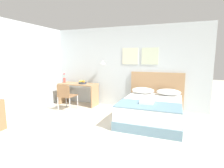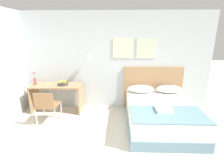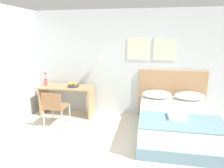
{
  "view_description": "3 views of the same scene",
  "coord_description": "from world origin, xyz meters",
  "px_view_note": "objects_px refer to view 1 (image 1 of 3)",
  "views": [
    {
      "loc": [
        1.8,
        -2.69,
        1.66
      ],
      "look_at": [
        0.19,
        1.6,
        0.96
      ],
      "focal_mm": 28.0,
      "sensor_mm": 36.0,
      "label": 1
    },
    {
      "loc": [
        0.23,
        -1.89,
        2.11
      ],
      "look_at": [
        0.1,
        1.94,
        0.97
      ],
      "focal_mm": 28.0,
      "sensor_mm": 36.0,
      "label": 2
    },
    {
      "loc": [
        0.59,
        -2.12,
        2.04
      ],
      "look_at": [
        -0.16,
        2.08,
        0.99
      ],
      "focal_mm": 32.0,
      "sensor_mm": 36.0,
      "label": 3
    }
  ],
  "objects_px": {
    "fruit_bowl": "(83,82)",
    "flower_vase": "(64,79)",
    "bed": "(151,110)",
    "desk": "(78,90)",
    "desk_chair": "(66,95)",
    "headboard": "(156,91)",
    "folded_towel_near_foot": "(147,102)",
    "pillow_left": "(143,90)",
    "pillow_right": "(169,92)",
    "throw_blanket": "(148,105)"
  },
  "relations": [
    {
      "from": "fruit_bowl",
      "to": "pillow_left",
      "type": "bearing_deg",
      "value": 1.86
    },
    {
      "from": "bed",
      "to": "pillow_left",
      "type": "height_order",
      "value": "pillow_left"
    },
    {
      "from": "bed",
      "to": "headboard",
      "type": "xyz_separation_m",
      "value": [
        0.0,
        1.03,
        0.32
      ]
    },
    {
      "from": "desk_chair",
      "to": "folded_towel_near_foot",
      "type": "bearing_deg",
      "value": -8.64
    },
    {
      "from": "pillow_right",
      "to": "desk_chair",
      "type": "height_order",
      "value": "desk_chair"
    },
    {
      "from": "bed",
      "to": "fruit_bowl",
      "type": "height_order",
      "value": "fruit_bowl"
    },
    {
      "from": "bed",
      "to": "throw_blanket",
      "type": "relative_size",
      "value": 1.37
    },
    {
      "from": "desk",
      "to": "desk_chair",
      "type": "relative_size",
      "value": 1.6
    },
    {
      "from": "folded_towel_near_foot",
      "to": "flower_vase",
      "type": "relative_size",
      "value": 0.94
    },
    {
      "from": "throw_blanket",
      "to": "folded_towel_near_foot",
      "type": "distance_m",
      "value": 0.16
    },
    {
      "from": "pillow_left",
      "to": "pillow_right",
      "type": "xyz_separation_m",
      "value": [
        0.75,
        0.0,
        0.0
      ]
    },
    {
      "from": "bed",
      "to": "folded_towel_near_foot",
      "type": "height_order",
      "value": "folded_towel_near_foot"
    },
    {
      "from": "desk_chair",
      "to": "pillow_right",
      "type": "bearing_deg",
      "value": 14.93
    },
    {
      "from": "folded_towel_near_foot",
      "to": "desk",
      "type": "bearing_deg",
      "value": 156.03
    },
    {
      "from": "folded_towel_near_foot",
      "to": "bed",
      "type": "bearing_deg",
      "value": 82.95
    },
    {
      "from": "bed",
      "to": "pillow_right",
      "type": "distance_m",
      "value": 0.92
    },
    {
      "from": "throw_blanket",
      "to": "desk",
      "type": "height_order",
      "value": "desk"
    },
    {
      "from": "folded_towel_near_foot",
      "to": "fruit_bowl",
      "type": "height_order",
      "value": "fruit_bowl"
    },
    {
      "from": "throw_blanket",
      "to": "flower_vase",
      "type": "relative_size",
      "value": 4.28
    },
    {
      "from": "headboard",
      "to": "desk",
      "type": "xyz_separation_m",
      "value": [
        -2.64,
        -0.32,
        -0.06
      ]
    },
    {
      "from": "pillow_right",
      "to": "throw_blanket",
      "type": "bearing_deg",
      "value": -105.77
    },
    {
      "from": "bed",
      "to": "folded_towel_near_foot",
      "type": "bearing_deg",
      "value": -97.05
    },
    {
      "from": "bed",
      "to": "throw_blanket",
      "type": "bearing_deg",
      "value": -90.0
    },
    {
      "from": "pillow_left",
      "to": "desk_chair",
      "type": "height_order",
      "value": "desk_chair"
    },
    {
      "from": "pillow_left",
      "to": "desk_chair",
      "type": "distance_m",
      "value": 2.39
    },
    {
      "from": "fruit_bowl",
      "to": "desk",
      "type": "bearing_deg",
      "value": 172.67
    },
    {
      "from": "fruit_bowl",
      "to": "desk_chair",
      "type": "bearing_deg",
      "value": -103.85
    },
    {
      "from": "bed",
      "to": "flower_vase",
      "type": "xyz_separation_m",
      "value": [
        -3.2,
        0.71,
        0.6
      ]
    },
    {
      "from": "headboard",
      "to": "throw_blanket",
      "type": "relative_size",
      "value": 1.11
    },
    {
      "from": "flower_vase",
      "to": "fruit_bowl",
      "type": "bearing_deg",
      "value": -1.51
    },
    {
      "from": "pillow_right",
      "to": "fruit_bowl",
      "type": "distance_m",
      "value": 2.83
    },
    {
      "from": "bed",
      "to": "headboard",
      "type": "distance_m",
      "value": 1.08
    },
    {
      "from": "bed",
      "to": "flower_vase",
      "type": "relative_size",
      "value": 5.86
    },
    {
      "from": "bed",
      "to": "flower_vase",
      "type": "height_order",
      "value": "flower_vase"
    },
    {
      "from": "desk_chair",
      "to": "fruit_bowl",
      "type": "height_order",
      "value": "fruit_bowl"
    },
    {
      "from": "fruit_bowl",
      "to": "headboard",
      "type": "bearing_deg",
      "value": 7.95
    },
    {
      "from": "pillow_right",
      "to": "desk",
      "type": "bearing_deg",
      "value": -179.19
    },
    {
      "from": "folded_towel_near_foot",
      "to": "desk_chair",
      "type": "height_order",
      "value": "desk_chair"
    },
    {
      "from": "pillow_left",
      "to": "folded_towel_near_foot",
      "type": "height_order",
      "value": "pillow_left"
    },
    {
      "from": "headboard",
      "to": "flower_vase",
      "type": "relative_size",
      "value": 4.77
    },
    {
      "from": "bed",
      "to": "desk_chair",
      "type": "bearing_deg",
      "value": -178.96
    },
    {
      "from": "pillow_left",
      "to": "fruit_bowl",
      "type": "xyz_separation_m",
      "value": [
        -2.07,
        -0.07,
        0.15
      ]
    },
    {
      "from": "bed",
      "to": "desk",
      "type": "relative_size",
      "value": 1.5
    },
    {
      "from": "desk",
      "to": "desk_chair",
      "type": "xyz_separation_m",
      "value": [
        0.01,
        -0.76,
        -0.03
      ]
    },
    {
      "from": "desk_chair",
      "to": "bed",
      "type": "bearing_deg",
      "value": 1.04
    },
    {
      "from": "throw_blanket",
      "to": "desk_chair",
      "type": "height_order",
      "value": "desk_chair"
    },
    {
      "from": "bed",
      "to": "headboard",
      "type": "bearing_deg",
      "value": 90.0
    },
    {
      "from": "fruit_bowl",
      "to": "flower_vase",
      "type": "xyz_separation_m",
      "value": [
        -0.76,
        0.02,
        0.07
      ]
    },
    {
      "from": "pillow_left",
      "to": "folded_towel_near_foot",
      "type": "relative_size",
      "value": 2.15
    },
    {
      "from": "pillow_right",
      "to": "desk",
      "type": "height_order",
      "value": "desk"
    }
  ]
}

